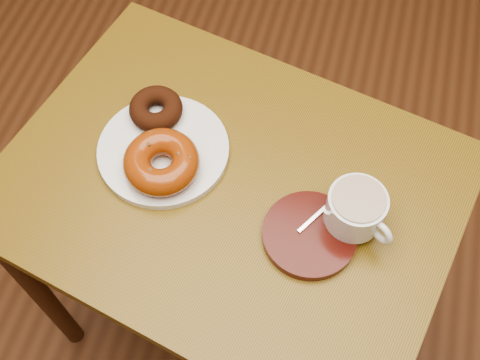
% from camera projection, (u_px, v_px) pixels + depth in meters
% --- Properties ---
extents(cafe_table, '(0.84, 0.70, 0.69)m').
position_uv_depth(cafe_table, '(229.00, 214.00, 1.07)').
color(cafe_table, brown).
rests_on(cafe_table, ground).
extents(donut_plate, '(0.28, 0.28, 0.01)m').
position_uv_depth(donut_plate, '(163.00, 150.00, 1.00)').
color(donut_plate, white).
rests_on(donut_plate, cafe_table).
extents(donut_cinnamon, '(0.13, 0.13, 0.03)m').
position_uv_depth(donut_cinnamon, '(156.00, 109.00, 1.02)').
color(donut_cinnamon, '#33160A').
rests_on(donut_cinnamon, donut_plate).
extents(donut_caramel, '(0.16, 0.16, 0.05)m').
position_uv_depth(donut_caramel, '(161.00, 162.00, 0.96)').
color(donut_caramel, '#8F3B0F').
rests_on(donut_caramel, donut_plate).
extents(saucer, '(0.19, 0.19, 0.02)m').
position_uv_depth(saucer, '(309.00, 235.00, 0.92)').
color(saucer, '#3C0D08').
rests_on(saucer, cafe_table).
extents(coffee_cup, '(0.11, 0.09, 0.06)m').
position_uv_depth(coffee_cup, '(356.00, 209.00, 0.90)').
color(coffee_cup, white).
rests_on(coffee_cup, saucer).
extents(teaspoon, '(0.06, 0.09, 0.01)m').
position_uv_depth(teaspoon, '(330.00, 203.00, 0.94)').
color(teaspoon, silver).
rests_on(teaspoon, saucer).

